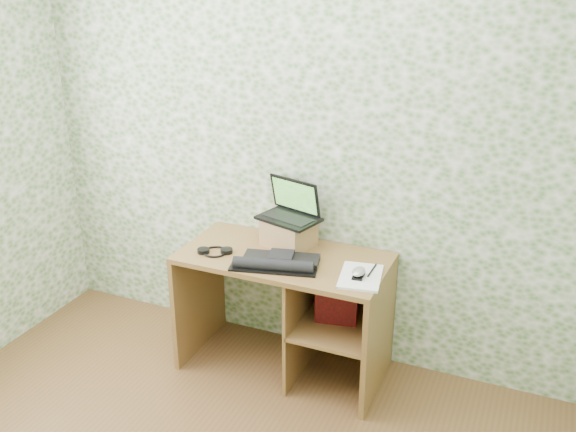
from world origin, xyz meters
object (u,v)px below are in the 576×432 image
at_px(riser, 289,233).
at_px(notepad, 361,277).
at_px(laptop, 291,209).
at_px(desk, 298,297).
at_px(keyboard, 278,262).

bearing_deg(riser, notepad, -24.10).
xyz_separation_m(riser, laptop, (0.00, 0.04, 0.14)).
bearing_deg(laptop, desk, -38.33).
bearing_deg(laptop, keyboard, -64.79).
height_order(desk, notepad, notepad).
height_order(riser, laptop, laptop).
xyz_separation_m(desk, riser, (-0.11, 0.12, 0.35)).
xyz_separation_m(riser, keyboard, (0.05, -0.28, -0.06)).
relative_size(riser, notepad, 0.88).
relative_size(desk, keyboard, 2.44).
bearing_deg(laptop, notepad, -11.43).
distance_m(desk, keyboard, 0.34).
xyz_separation_m(desk, laptop, (-0.11, 0.15, 0.49)).
bearing_deg(keyboard, notepad, -8.13).
bearing_deg(laptop, riser, -74.03).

